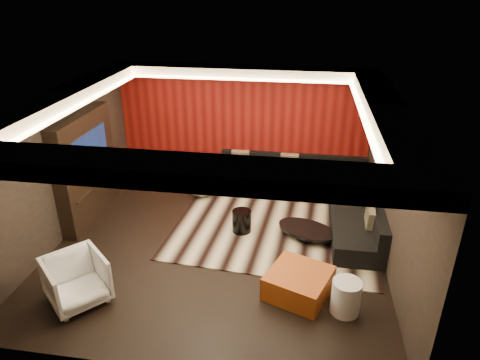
% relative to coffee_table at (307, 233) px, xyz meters
% --- Properties ---
extents(floor, '(6.00, 6.00, 0.02)m').
position_rel_coffee_table_xyz_m(floor, '(-1.64, -0.39, -0.13)').
color(floor, black).
rests_on(floor, ground).
extents(ceiling, '(6.00, 6.00, 0.02)m').
position_rel_coffee_table_xyz_m(ceiling, '(-1.64, -0.39, 2.69)').
color(ceiling, silver).
rests_on(ceiling, ground).
extents(wall_back, '(6.00, 0.02, 2.80)m').
position_rel_coffee_table_xyz_m(wall_back, '(-1.64, 2.62, 1.28)').
color(wall_back, black).
rests_on(wall_back, ground).
extents(wall_left, '(0.02, 6.00, 2.80)m').
position_rel_coffee_table_xyz_m(wall_left, '(-4.65, -0.39, 1.28)').
color(wall_left, black).
rests_on(wall_left, ground).
extents(wall_right, '(0.02, 6.00, 2.80)m').
position_rel_coffee_table_xyz_m(wall_right, '(1.37, -0.39, 1.28)').
color(wall_right, black).
rests_on(wall_right, ground).
extents(red_feature_wall, '(5.98, 0.05, 2.78)m').
position_rel_coffee_table_xyz_m(red_feature_wall, '(-1.64, 2.58, 1.28)').
color(red_feature_wall, '#6B0C0A').
rests_on(red_feature_wall, ground).
extents(soffit_back, '(6.00, 0.60, 0.22)m').
position_rel_coffee_table_xyz_m(soffit_back, '(-1.64, 2.31, 2.57)').
color(soffit_back, silver).
rests_on(soffit_back, ground).
extents(soffit_front, '(6.00, 0.60, 0.22)m').
position_rel_coffee_table_xyz_m(soffit_front, '(-1.64, -3.09, 2.57)').
color(soffit_front, silver).
rests_on(soffit_front, ground).
extents(soffit_left, '(0.60, 4.80, 0.22)m').
position_rel_coffee_table_xyz_m(soffit_left, '(-4.34, -0.39, 2.57)').
color(soffit_left, silver).
rests_on(soffit_left, ground).
extents(soffit_right, '(0.60, 4.80, 0.22)m').
position_rel_coffee_table_xyz_m(soffit_right, '(1.06, -0.39, 2.57)').
color(soffit_right, silver).
rests_on(soffit_right, ground).
extents(cove_back, '(4.80, 0.08, 0.04)m').
position_rel_coffee_table_xyz_m(cove_back, '(-1.64, 1.97, 2.48)').
color(cove_back, '#FFD899').
rests_on(cove_back, ground).
extents(cove_front, '(4.80, 0.08, 0.04)m').
position_rel_coffee_table_xyz_m(cove_front, '(-1.64, -2.75, 2.48)').
color(cove_front, '#FFD899').
rests_on(cove_front, ground).
extents(cove_left, '(0.08, 4.80, 0.04)m').
position_rel_coffee_table_xyz_m(cove_left, '(-4.00, -0.39, 2.48)').
color(cove_left, '#FFD899').
rests_on(cove_left, ground).
extents(cove_right, '(0.08, 4.80, 0.04)m').
position_rel_coffee_table_xyz_m(cove_right, '(0.72, -0.39, 2.48)').
color(cove_right, '#FFD899').
rests_on(cove_right, ground).
extents(tv_surround, '(0.30, 2.00, 2.20)m').
position_rel_coffee_table_xyz_m(tv_surround, '(-4.49, 0.21, 0.98)').
color(tv_surround, black).
rests_on(tv_surround, ground).
extents(tv_screen, '(0.04, 1.30, 0.80)m').
position_rel_coffee_table_xyz_m(tv_screen, '(-4.33, 0.21, 1.33)').
color(tv_screen, black).
rests_on(tv_screen, ground).
extents(tv_shelf, '(0.04, 1.60, 0.04)m').
position_rel_coffee_table_xyz_m(tv_shelf, '(-4.33, 0.21, 0.58)').
color(tv_shelf, black).
rests_on(tv_shelf, ground).
extents(rug, '(4.22, 3.30, 0.02)m').
position_rel_coffee_table_xyz_m(rug, '(-0.64, 0.18, -0.11)').
color(rug, beige).
rests_on(rug, floor).
extents(coffee_table, '(1.54, 1.54, 0.20)m').
position_rel_coffee_table_xyz_m(coffee_table, '(0.00, 0.00, 0.00)').
color(coffee_table, black).
rests_on(coffee_table, rug).
extents(drum_stool, '(0.44, 0.44, 0.44)m').
position_rel_coffee_table_xyz_m(drum_stool, '(-1.28, 0.04, 0.12)').
color(drum_stool, black).
rests_on(drum_stool, rug).
extents(striped_pouf, '(0.63, 0.63, 0.33)m').
position_rel_coffee_table_xyz_m(striped_pouf, '(-2.39, 1.43, 0.07)').
color(striped_pouf, beige).
rests_on(striped_pouf, rug).
extents(white_side_table, '(0.57, 0.57, 0.55)m').
position_rel_coffee_table_xyz_m(white_side_table, '(0.59, -1.95, 0.16)').
color(white_side_table, white).
rests_on(white_side_table, floor).
extents(orange_ottoman, '(1.17, 1.17, 0.40)m').
position_rel_coffee_table_xyz_m(orange_ottoman, '(-0.11, -1.64, 0.08)').
color(orange_ottoman, maroon).
rests_on(orange_ottoman, floor).
extents(armchair, '(1.19, 1.19, 0.78)m').
position_rel_coffee_table_xyz_m(armchair, '(-3.47, -2.33, 0.27)').
color(armchair, white).
rests_on(armchair, floor).
extents(sectional_sofa, '(3.65, 3.50, 0.75)m').
position_rel_coffee_table_xyz_m(sectional_sofa, '(0.10, 1.47, 0.14)').
color(sectional_sofa, black).
rests_on(sectional_sofa, floor).
extents(throw_pillows, '(3.03, 2.72, 0.50)m').
position_rel_coffee_table_xyz_m(throw_pillows, '(0.18, 1.49, 0.50)').
color(throw_pillows, '#C7BA92').
rests_on(throw_pillows, sectional_sofa).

